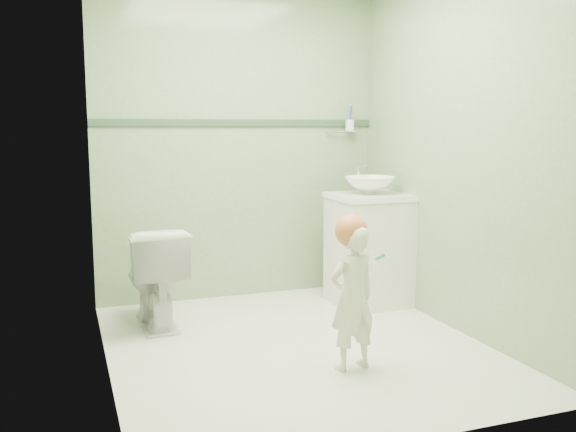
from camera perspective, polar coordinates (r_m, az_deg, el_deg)
name	(u,v)px	position (r m, az deg, el deg)	size (l,w,h in m)	color
ground	(296,346)	(3.89, 0.77, -11.75)	(2.50, 2.50, 0.00)	silver
room_shell	(297,148)	(3.66, 0.81, 6.21)	(2.50, 2.54, 2.40)	gray
trim_stripe	(239,123)	(4.83, -4.45, 8.44)	(2.20, 0.02, 0.05)	#2D4833
vanity	(369,251)	(4.73, 7.32, -3.17)	(0.52, 0.50, 0.80)	silver
counter	(370,197)	(4.67, 7.42, 1.77)	(0.54, 0.52, 0.04)	white
basin	(370,185)	(4.66, 7.43, 2.79)	(0.37, 0.37, 0.13)	white
faucet	(359,173)	(4.82, 6.44, 3.94)	(0.03, 0.13, 0.18)	silver
cup_holder	(349,125)	(5.09, 5.55, 8.21)	(0.26, 0.07, 0.21)	silver
toilet	(155,276)	(4.29, -12.01, -5.34)	(0.38, 0.66, 0.68)	white
toddler	(352,298)	(3.45, 5.85, -7.41)	(0.29, 0.19, 0.80)	beige
hair_cap	(351,231)	(3.40, 5.76, -1.36)	(0.18, 0.18, 0.18)	#BB6437
teal_toothbrush	(379,256)	(3.35, 8.22, -3.64)	(0.11, 0.14, 0.08)	#0E9276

